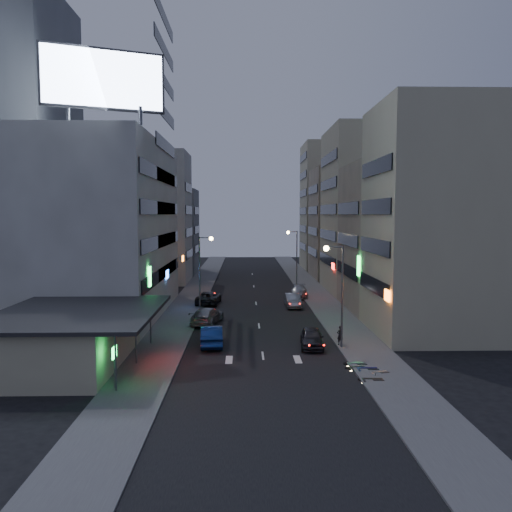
{
  "coord_description": "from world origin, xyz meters",
  "views": [
    {
      "loc": [
        -1.36,
        -32.52,
        10.57
      ],
      "look_at": [
        -0.23,
        16.05,
        6.49
      ],
      "focal_mm": 35.0,
      "sensor_mm": 36.0,
      "label": 1
    }
  ],
  "objects_px": {
    "parked_car_left": "(209,298)",
    "parked_car_right_far": "(299,292)",
    "scooter_blue": "(377,358)",
    "scooter_black_a": "(382,369)",
    "scooter_silver_a": "(386,363)",
    "parked_car_right_mid": "(292,301)",
    "person": "(340,335)",
    "road_car_blue": "(212,335)",
    "road_car_silver": "(207,316)",
    "scooter_silver_b": "(366,354)",
    "scooter_black_b": "(364,358)",
    "parked_car_right_near": "(312,338)"
  },
  "relations": [
    {
      "from": "parked_car_right_mid",
      "to": "road_car_silver",
      "type": "distance_m",
      "value": 12.47
    },
    {
      "from": "parked_car_right_far",
      "to": "road_car_silver",
      "type": "xyz_separation_m",
      "value": [
        -10.6,
        -15.14,
        0.06
      ]
    },
    {
      "from": "scooter_silver_b",
      "to": "scooter_silver_a",
      "type": "bearing_deg",
      "value": -151.15
    },
    {
      "from": "parked_car_right_mid",
      "to": "parked_car_right_far",
      "type": "height_order",
      "value": "parked_car_right_mid"
    },
    {
      "from": "parked_car_right_far",
      "to": "road_car_blue",
      "type": "bearing_deg",
      "value": -107.67
    },
    {
      "from": "parked_car_right_near",
      "to": "scooter_blue",
      "type": "xyz_separation_m",
      "value": [
        3.68,
        -5.79,
        -0.01
      ]
    },
    {
      "from": "parked_car_right_near",
      "to": "scooter_black_a",
      "type": "height_order",
      "value": "parked_car_right_near"
    },
    {
      "from": "scooter_blue",
      "to": "scooter_black_b",
      "type": "height_order",
      "value": "scooter_blue"
    },
    {
      "from": "scooter_blue",
      "to": "parked_car_right_far",
      "type": "bearing_deg",
      "value": 5.21
    },
    {
      "from": "parked_car_right_mid",
      "to": "road_car_blue",
      "type": "distance_m",
      "value": 18.39
    },
    {
      "from": "parked_car_right_mid",
      "to": "scooter_black_b",
      "type": "height_order",
      "value": "parked_car_right_mid"
    },
    {
      "from": "parked_car_right_mid",
      "to": "scooter_black_b",
      "type": "bearing_deg",
      "value": -85.28
    },
    {
      "from": "road_car_blue",
      "to": "person",
      "type": "bearing_deg",
      "value": 173.35
    },
    {
      "from": "road_car_blue",
      "to": "scooter_blue",
      "type": "bearing_deg",
      "value": 146.98
    },
    {
      "from": "road_car_blue",
      "to": "road_car_silver",
      "type": "xyz_separation_m",
      "value": [
        -0.97,
        7.96,
        -0.02
      ]
    },
    {
      "from": "parked_car_left",
      "to": "road_car_blue",
      "type": "xyz_separation_m",
      "value": [
        1.57,
        -18.63,
        0.06
      ]
    },
    {
      "from": "parked_car_right_near",
      "to": "scooter_black_b",
      "type": "height_order",
      "value": "parked_car_right_near"
    },
    {
      "from": "scooter_silver_a",
      "to": "scooter_blue",
      "type": "relative_size",
      "value": 0.84
    },
    {
      "from": "road_car_silver",
      "to": "scooter_black_a",
      "type": "height_order",
      "value": "road_car_silver"
    },
    {
      "from": "scooter_black_b",
      "to": "scooter_silver_b",
      "type": "relative_size",
      "value": 0.89
    },
    {
      "from": "person",
      "to": "scooter_blue",
      "type": "bearing_deg",
      "value": 78.38
    },
    {
      "from": "scooter_silver_b",
      "to": "scooter_black_b",
      "type": "bearing_deg",
      "value": 159.33
    },
    {
      "from": "parked_car_right_mid",
      "to": "scooter_blue",
      "type": "bearing_deg",
      "value": -83.46
    },
    {
      "from": "parked_car_left",
      "to": "scooter_blue",
      "type": "xyz_separation_m",
      "value": [
        13.28,
        -25.1,
        -0.0
      ]
    },
    {
      "from": "parked_car_right_far",
      "to": "scooter_black_a",
      "type": "distance_m",
      "value": 31.89
    },
    {
      "from": "scooter_black_a",
      "to": "parked_car_left",
      "type": "bearing_deg",
      "value": 28.53
    },
    {
      "from": "road_car_blue",
      "to": "person",
      "type": "distance_m",
      "value": 10.35
    },
    {
      "from": "parked_car_left",
      "to": "scooter_silver_a",
      "type": "relative_size",
      "value": 3.13
    },
    {
      "from": "parked_car_right_near",
      "to": "road_car_blue",
      "type": "height_order",
      "value": "road_car_blue"
    },
    {
      "from": "scooter_black_a",
      "to": "scooter_silver_b",
      "type": "bearing_deg",
      "value": 7.53
    },
    {
      "from": "parked_car_right_mid",
      "to": "person",
      "type": "relative_size",
      "value": 2.97
    },
    {
      "from": "scooter_black_a",
      "to": "scooter_silver_a",
      "type": "xyz_separation_m",
      "value": [
        0.68,
        1.54,
        -0.06
      ]
    },
    {
      "from": "scooter_black_b",
      "to": "scooter_silver_a",
      "type": "bearing_deg",
      "value": -145.0
    },
    {
      "from": "parked_car_right_mid",
      "to": "parked_car_left",
      "type": "xyz_separation_m",
      "value": [
        -9.71,
        2.14,
        0.0
      ]
    },
    {
      "from": "scooter_black_a",
      "to": "scooter_silver_a",
      "type": "distance_m",
      "value": 1.69
    },
    {
      "from": "parked_car_right_near",
      "to": "scooter_silver_a",
      "type": "relative_size",
      "value": 2.57
    },
    {
      "from": "parked_car_left",
      "to": "scooter_black_a",
      "type": "height_order",
      "value": "parked_car_left"
    },
    {
      "from": "road_car_blue",
      "to": "scooter_silver_a",
      "type": "xyz_separation_m",
      "value": [
        12.15,
        -7.19,
        -0.16
      ]
    },
    {
      "from": "road_car_silver",
      "to": "parked_car_right_far",
      "type": "bearing_deg",
      "value": -112.15
    },
    {
      "from": "parked_car_left",
      "to": "parked_car_right_far",
      "type": "height_order",
      "value": "parked_car_left"
    },
    {
      "from": "parked_car_right_mid",
      "to": "parked_car_left",
      "type": "distance_m",
      "value": 9.94
    },
    {
      "from": "road_car_blue",
      "to": "scooter_silver_a",
      "type": "relative_size",
      "value": 2.84
    },
    {
      "from": "road_car_blue",
      "to": "road_car_silver",
      "type": "bearing_deg",
      "value": -87.16
    },
    {
      "from": "road_car_blue",
      "to": "person",
      "type": "relative_size",
      "value": 3.2
    },
    {
      "from": "parked_car_right_far",
      "to": "scooter_silver_a",
      "type": "distance_m",
      "value": 30.4
    },
    {
      "from": "road_car_silver",
      "to": "scooter_silver_a",
      "type": "height_order",
      "value": "road_car_silver"
    },
    {
      "from": "parked_car_right_near",
      "to": "scooter_silver_b",
      "type": "height_order",
      "value": "parked_car_right_near"
    },
    {
      "from": "scooter_silver_a",
      "to": "scooter_blue",
      "type": "distance_m",
      "value": 0.84
    },
    {
      "from": "scooter_black_b",
      "to": "scooter_blue",
      "type": "bearing_deg",
      "value": -130.43
    },
    {
      "from": "scooter_black_b",
      "to": "parked_car_right_far",
      "type": "bearing_deg",
      "value": -9.65
    }
  ]
}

